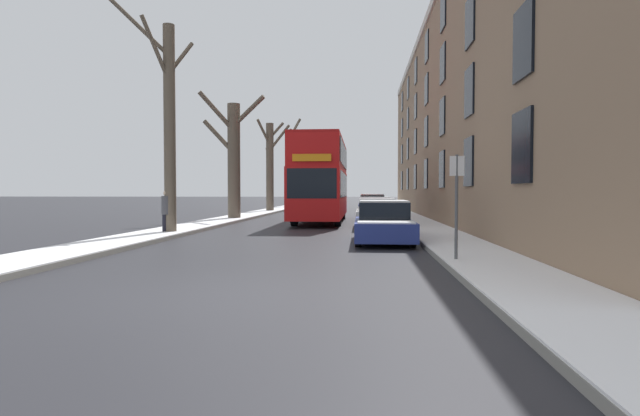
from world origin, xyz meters
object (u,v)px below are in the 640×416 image
at_px(parked_car_2, 374,210).
at_px(oncoming_van, 311,196).
at_px(pedestrian_left_sidewalk, 167,211).
at_px(bare_tree_left_2, 270,164).
at_px(parked_car_1, 377,214).
at_px(parked_car_3, 372,206).
at_px(double_decker_bus, 321,177).
at_px(bare_tree_left_0, 168,122).
at_px(bare_tree_left_1, 233,157).
at_px(street_sign_post, 457,202).
at_px(parked_car_0, 383,223).
at_px(bare_tree_left_3, 289,166).

relative_size(parked_car_2, oncoming_van, 0.73).
bearing_deg(pedestrian_left_sidewalk, bare_tree_left_2, 37.87).
bearing_deg(parked_car_1, parked_car_3, 90.00).
bearing_deg(double_decker_bus, bare_tree_left_0, -120.13).
relative_size(bare_tree_left_1, oncoming_van, 1.30).
relative_size(bare_tree_left_1, street_sign_post, 2.94).
relative_size(bare_tree_left_0, parked_car_3, 2.01).
bearing_deg(bare_tree_left_2, parked_car_0, -71.00).
height_order(bare_tree_left_2, bare_tree_left_3, bare_tree_left_3).
height_order(bare_tree_left_2, parked_car_2, bare_tree_left_2).
xyz_separation_m(bare_tree_left_0, bare_tree_left_3, (-0.13, 32.26, -0.01)).
relative_size(double_decker_bus, parked_car_1, 2.59).
relative_size(double_decker_bus, street_sign_post, 4.27).
bearing_deg(bare_tree_left_3, bare_tree_left_1, -89.96).
height_order(bare_tree_left_0, pedestrian_left_sidewalk, bare_tree_left_0).
height_order(parked_car_0, parked_car_1, parked_car_0).
xyz_separation_m(parked_car_2, pedestrian_left_sidewalk, (-8.08, -9.44, 0.31)).
bearing_deg(parked_car_1, parked_car_0, -90.00).
bearing_deg(parked_car_0, parked_car_3, 90.00).
xyz_separation_m(bare_tree_left_2, parked_car_3, (8.10, -5.74, -3.20)).
distance_m(bare_tree_left_3, oncoming_van, 9.65).
xyz_separation_m(parked_car_1, street_sign_post, (1.39, -11.43, 0.79)).
relative_size(parked_car_2, pedestrian_left_sidewalk, 2.37).
distance_m(parked_car_1, parked_car_2, 5.01).
xyz_separation_m(bare_tree_left_0, parked_car_1, (8.00, 4.38, -3.66)).
xyz_separation_m(bare_tree_left_1, parked_car_1, (8.12, -5.61, -3.03)).
bearing_deg(bare_tree_left_3, double_decker_bus, -77.45).
bearing_deg(bare_tree_left_1, parked_car_3, 35.64).
distance_m(bare_tree_left_1, oncoming_van, 14.21).
height_order(bare_tree_left_2, street_sign_post, bare_tree_left_2).
bearing_deg(parked_car_2, parked_car_0, -90.00).
distance_m(parked_car_3, street_sign_post, 22.92).
xyz_separation_m(parked_car_2, oncoming_van, (-4.98, 14.26, 0.67)).
bearing_deg(oncoming_van, parked_car_0, -79.00).
distance_m(parked_car_2, parked_car_3, 6.43).
height_order(bare_tree_left_0, parked_car_0, bare_tree_left_0).
bearing_deg(pedestrian_left_sidewalk, bare_tree_left_3, 37.92).
bearing_deg(street_sign_post, bare_tree_left_1, 119.17).
bearing_deg(parked_car_1, pedestrian_left_sidewalk, -151.23).
height_order(double_decker_bus, parked_car_2, double_decker_bus).
bearing_deg(street_sign_post, bare_tree_left_3, 103.62).
bearing_deg(double_decker_bus, bare_tree_left_3, 102.55).
xyz_separation_m(double_decker_bus, parked_car_1, (2.91, -4.40, -1.85)).
relative_size(bare_tree_left_0, bare_tree_left_3, 0.97).
xyz_separation_m(double_decker_bus, pedestrian_left_sidewalk, (-5.17, -8.83, -1.55)).
relative_size(parked_car_0, parked_car_2, 1.07).
bearing_deg(parked_car_3, bare_tree_left_2, 144.69).
height_order(double_decker_bus, parked_car_3, double_decker_bus).
bearing_deg(oncoming_van, parked_car_1, -75.51).
height_order(bare_tree_left_2, parked_car_0, bare_tree_left_2).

